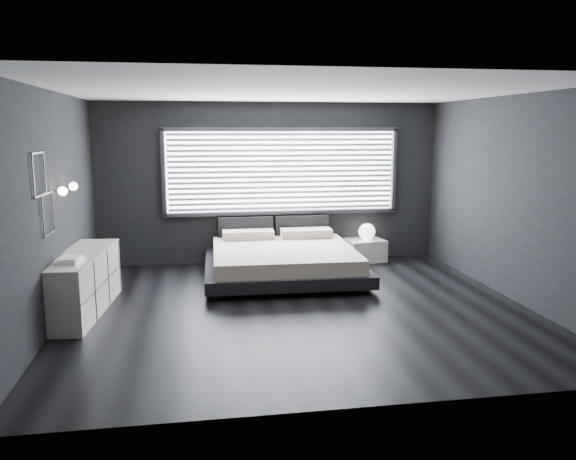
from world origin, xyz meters
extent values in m
plane|color=black|center=(0.00, 0.00, 0.00)|extent=(6.00, 6.00, 0.00)
plane|color=white|center=(0.00, 0.00, 2.80)|extent=(6.00, 6.00, 0.00)
cube|color=black|center=(0.00, 2.75, 1.40)|extent=(6.00, 0.04, 2.80)
cube|color=black|center=(0.00, -2.75, 1.40)|extent=(6.00, 0.04, 2.80)
cube|color=black|center=(-3.00, 0.00, 1.40)|extent=(0.04, 5.50, 2.80)
cube|color=black|center=(3.00, 0.00, 1.40)|extent=(0.04, 5.50, 2.80)
cube|color=white|center=(0.20, 2.73, 1.61)|extent=(4.00, 0.02, 1.38)
cube|color=#47474C|center=(-1.84, 2.70, 1.61)|extent=(0.06, 0.08, 1.48)
cube|color=#47474C|center=(2.24, 2.70, 1.61)|extent=(0.06, 0.08, 1.48)
cube|color=#47474C|center=(0.20, 2.70, 2.34)|extent=(4.14, 0.08, 0.06)
cube|color=#47474C|center=(0.20, 2.70, 0.88)|extent=(4.14, 0.08, 0.06)
cube|color=silver|center=(0.20, 2.67, 1.61)|extent=(3.94, 0.03, 1.32)
cube|color=black|center=(-0.46, 2.64, 0.57)|extent=(0.96, 0.16, 0.52)
cube|color=black|center=(0.54, 2.64, 0.57)|extent=(0.96, 0.16, 0.52)
cylinder|color=silver|center=(-2.95, 0.05, 1.60)|extent=(0.10, 0.02, 0.02)
sphere|color=#FFE5B7|center=(-2.88, 0.05, 1.60)|extent=(0.11, 0.11, 0.11)
cylinder|color=silver|center=(-2.95, 0.65, 1.60)|extent=(0.10, 0.02, 0.02)
sphere|color=#FFE5B7|center=(-2.88, 0.65, 1.60)|extent=(0.11, 0.11, 0.11)
cube|color=#47474C|center=(-2.98, -0.55, 2.08)|extent=(0.01, 0.46, 0.02)
cube|color=#47474C|center=(-2.98, -0.55, 1.62)|extent=(0.01, 0.46, 0.02)
cube|color=#47474C|center=(-2.98, -0.32, 1.85)|extent=(0.01, 0.02, 0.46)
cube|color=#47474C|center=(-2.98, -0.78, 1.85)|extent=(0.01, 0.02, 0.46)
cube|color=#47474C|center=(-2.98, -0.30, 1.61)|extent=(0.01, 0.46, 0.02)
cube|color=#47474C|center=(-2.98, -0.30, 1.15)|extent=(0.01, 0.46, 0.02)
cube|color=#47474C|center=(-2.98, -0.07, 1.38)|extent=(0.01, 0.02, 0.46)
cube|color=#47474C|center=(-2.98, -0.53, 1.38)|extent=(0.01, 0.02, 0.46)
cube|color=black|center=(-1.05, 0.63, 0.04)|extent=(0.14, 0.14, 0.09)
cube|color=black|center=(1.07, 0.57, 0.04)|extent=(0.14, 0.14, 0.09)
cube|color=black|center=(-1.00, 2.53, 0.04)|extent=(0.14, 0.14, 0.09)
cube|color=black|center=(1.12, 2.47, 0.04)|extent=(0.14, 0.14, 0.09)
cube|color=black|center=(0.04, 1.55, 0.18)|extent=(2.52, 2.41, 0.18)
cube|color=beige|center=(0.04, 1.55, 0.38)|extent=(2.25, 2.25, 0.22)
cube|color=beige|center=(-0.44, 2.43, 0.56)|extent=(0.88, 0.49, 0.15)
cube|color=beige|center=(0.56, 2.41, 0.56)|extent=(0.88, 0.49, 0.15)
cube|color=white|center=(1.66, 2.50, 0.19)|extent=(0.75, 0.66, 0.39)
sphere|color=white|center=(1.69, 2.46, 0.54)|extent=(0.29, 0.29, 0.29)
cube|color=white|center=(-2.78, 0.29, 0.39)|extent=(0.72, 1.98, 0.77)
cube|color=#47474C|center=(-2.51, 0.26, 0.39)|extent=(0.19, 1.91, 0.75)
cube|color=white|center=(-2.80, -0.20, 0.79)|extent=(0.31, 0.37, 0.04)
cube|color=white|center=(-2.79, -0.22, 0.83)|extent=(0.24, 0.31, 0.03)
camera|label=1|loc=(-1.28, -7.02, 2.33)|focal=35.00mm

